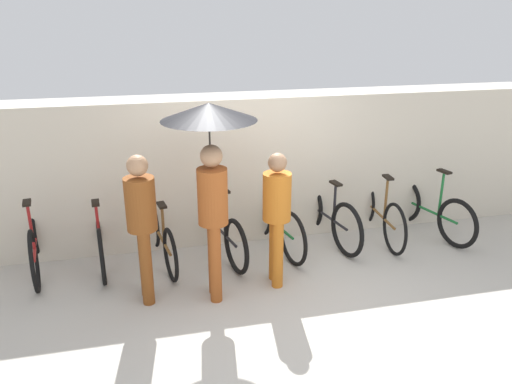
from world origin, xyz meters
TOP-DOWN VIEW (x-y plane):
  - ground_plane at (0.00, 0.00)m, footprint 30.00×30.00m
  - back_wall at (0.00, 1.78)m, footprint 13.26×0.12m
  - parked_bicycle_0 at (-2.63, 1.51)m, footprint 0.44×1.70m
  - parked_bicycle_1 at (-1.88, 1.52)m, footprint 0.44×1.67m
  - parked_bicycle_2 at (-1.13, 1.41)m, footprint 0.45×1.64m
  - parked_bicycle_3 at (-0.38, 1.44)m, footprint 0.55×1.74m
  - parked_bicycle_4 at (0.37, 1.44)m, footprint 0.49×1.66m
  - parked_bicycle_5 at (1.13, 1.51)m, footprint 0.48×1.71m
  - parked_bicycle_6 at (1.88, 1.46)m, footprint 0.44×1.75m
  - parked_bicycle_7 at (2.63, 1.41)m, footprint 0.57×1.67m
  - pedestrian_leading at (-1.34, 0.54)m, footprint 0.32×0.32m
  - pedestrian_center at (-0.59, 0.51)m, footprint 0.99×0.99m
  - pedestrian_trailing at (0.14, 0.56)m, footprint 0.32×0.32m

SIDE VIEW (x-z plane):
  - ground_plane at x=0.00m, z-range 0.00..0.00m
  - parked_bicycle_2 at x=-1.13m, z-range -0.16..0.86m
  - parked_bicycle_1 at x=-1.88m, z-range -0.14..0.85m
  - parked_bicycle_7 at x=2.63m, z-range -0.15..0.88m
  - parked_bicycle_3 at x=-0.38m, z-range -0.17..0.90m
  - parked_bicycle_4 at x=0.37m, z-range -0.13..0.86m
  - parked_bicycle_6 at x=1.88m, z-range -0.12..0.86m
  - parked_bicycle_5 at x=1.13m, z-range -0.11..0.86m
  - parked_bicycle_0 at x=-2.63m, z-range -0.12..0.88m
  - pedestrian_trailing at x=0.14m, z-range 0.13..1.71m
  - pedestrian_leading at x=-1.34m, z-range 0.14..1.80m
  - back_wall at x=0.00m, z-range 0.00..1.97m
  - pedestrian_center at x=-0.59m, z-range 0.60..2.76m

